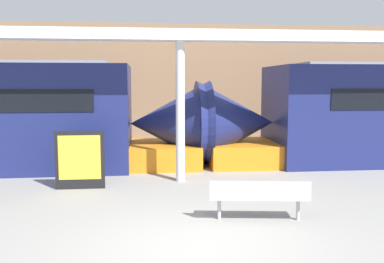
# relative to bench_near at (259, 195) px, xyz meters

# --- Properties ---
(ground_plane) EXTENTS (60.00, 60.00, 0.00)m
(ground_plane) POSITION_rel_bench_near_xyz_m (-1.43, -1.14, -0.49)
(ground_plane) COLOR gray
(station_wall) EXTENTS (56.00, 0.20, 5.00)m
(station_wall) POSITION_rel_bench_near_xyz_m (-1.43, 10.42, 2.01)
(station_wall) COLOR #937051
(station_wall) RESTS_ON ground_plane
(bench_near) EXTENTS (1.89, 0.69, 0.78)m
(bench_near) POSITION_rel_bench_near_xyz_m (0.00, 0.00, 0.00)
(bench_near) COLOR #ADB2B7
(bench_near) RESTS_ON ground_plane
(poster_board) EXTENTS (1.18, 0.07, 1.41)m
(poster_board) POSITION_rel_bench_near_xyz_m (-3.69, 2.84, 0.23)
(poster_board) COLOR black
(poster_board) RESTS_ON ground_plane
(support_column_near) EXTENTS (0.23, 0.23, 3.62)m
(support_column_near) POSITION_rel_bench_near_xyz_m (-1.20, 3.42, 1.32)
(support_column_near) COLOR silver
(support_column_near) RESTS_ON ground_plane
(canopy_beam) EXTENTS (28.00, 0.60, 0.28)m
(canopy_beam) POSITION_rel_bench_near_xyz_m (-1.20, 3.42, 3.27)
(canopy_beam) COLOR silver
(canopy_beam) RESTS_ON support_column_near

